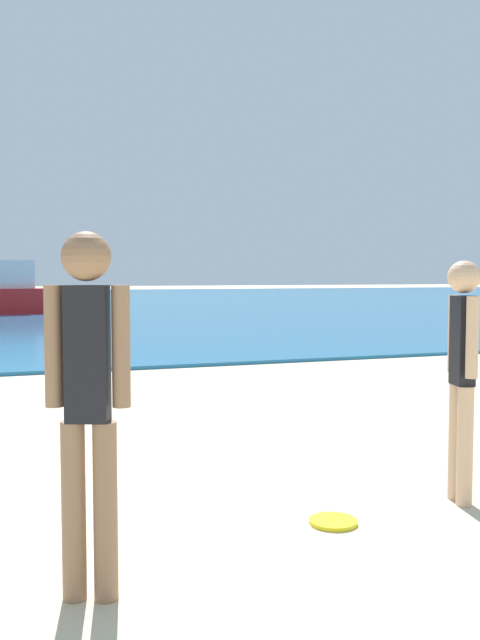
{
  "coord_description": "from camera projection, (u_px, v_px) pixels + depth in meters",
  "views": [
    {
      "loc": [
        -2.45,
        2.2,
        1.5
      ],
      "look_at": [
        0.16,
        9.18,
        1.03
      ],
      "focal_mm": 39.63,
      "sensor_mm": 36.0,
      "label": 1
    }
  ],
  "objects": [
    {
      "name": "water",
      "position": [
        24.0,
        302.0,
        39.25
      ],
      "size": [
        160.0,
        60.0,
        0.06
      ],
      "primitive_type": "cube",
      "color": "#1E6B9E",
      "rests_on": "ground"
    },
    {
      "name": "person_distant",
      "position": [
        88.0,
        393.0,
        3.21
      ],
      "size": [
        0.37,
        0.23,
        1.7
      ],
      "rotation": [
        0.0,
        0.0,
        5.9
      ],
      "color": "#936B4C",
      "rests_on": "ground"
    },
    {
      "name": "frisbee",
      "position": [
        333.0,
        522.0,
        4.26
      ],
      "size": [
        0.29,
        0.29,
        0.03
      ],
      "primitive_type": "cylinder",
      "color": "yellow",
      "rests_on": "ground"
    },
    {
      "name": "person_standing",
      "position": [
        462.0,
        366.0,
        4.62
      ],
      "size": [
        0.21,
        0.36,
        1.6
      ],
      "rotation": [
        0.0,
        0.0,
        1.31
      ],
      "color": "#DDAD84",
      "rests_on": "ground"
    }
  ]
}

